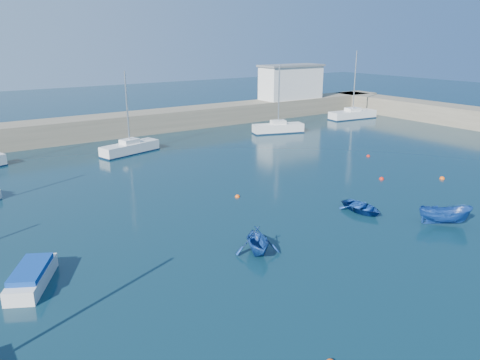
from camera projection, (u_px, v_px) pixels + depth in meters
ground at (433, 295)px, 22.64m from camera, size 220.00×220.00×0.00m
back_wall at (107, 126)px, 58.52m from camera, size 96.00×4.50×2.60m
right_arm at (420, 110)px, 71.31m from camera, size 4.50×32.00×2.60m
harbor_office at (291, 83)px, 73.65m from camera, size 10.00×4.00×5.00m
sailboat_6 at (130, 148)px, 50.04m from camera, size 6.84×3.56×8.70m
sailboat_7 at (278, 128)px, 60.92m from camera, size 6.85×3.78×8.76m
sailboat_8 at (352, 114)px, 71.45m from camera, size 7.90×3.04×10.06m
motorboat_1 at (32, 277)px, 23.44m from camera, size 3.25×4.36×1.02m
dinghy_center at (362, 207)px, 33.36m from camera, size 2.42×3.32×0.67m
dinghy_left at (257, 240)px, 26.87m from camera, size 3.57×3.78×1.57m
dinghy_right at (445, 215)px, 31.00m from camera, size 3.49×3.17×1.33m
buoy_1 at (381, 179)px, 41.13m from camera, size 0.43×0.43×0.43m
buoy_2 at (442, 179)px, 41.24m from camera, size 0.46×0.46×0.46m
buoy_3 at (237, 197)px, 36.58m from camera, size 0.39×0.39×0.39m
buoy_4 at (368, 156)px, 49.03m from camera, size 0.38×0.38×0.38m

